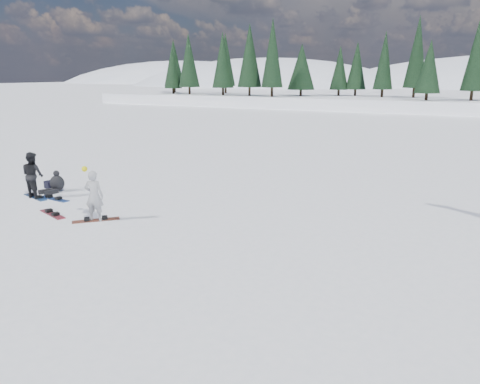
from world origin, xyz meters
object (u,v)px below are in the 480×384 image
Objects in this scene: gear_bag at (50,185)px; snowboard_loose_b at (52,214)px; seated_rider at (56,183)px; snowboarder_woman at (94,196)px; snowboarder_man at (33,175)px; snowboard_loose_c at (54,199)px.

gear_bag reaches higher than snowboard_loose_b.
gear_bag is at bearing 171.62° from seated_rider.
snowboarder_woman is 2.01m from snowboard_loose_b.
gear_bag is at bearing 158.78° from snowboard_loose_b.
snowboarder_man is at bearing 170.41° from snowboard_loose_b.
snowboarder_woman is at bearing 24.11° from snowboard_loose_b.
snowboarder_man is 1.24m from snowboard_loose_c.
seated_rider is 0.72× the size of snowboard_loose_b.
snowboarder_woman is 1.22× the size of snowboard_loose_b.
snowboarder_woman is at bearing 169.77° from snowboarder_man.
snowboarder_woman is at bearing -15.76° from seated_rider.
snowboarder_man is 1.19× the size of snowboard_loose_b.
snowboard_loose_b is 2.14m from snowboard_loose_c.
snowboarder_woman reaches higher than snowboard_loose_b.
snowboarder_man reaches higher than snowboard_loose_b.
gear_bag is 0.30× the size of snowboard_loose_b.
seated_rider is at bearing -48.52° from snowboarder_woman.
snowboard_loose_b and snowboard_loose_c have the same top height.
seated_rider is 0.72× the size of snowboard_loose_c.
snowboarder_woman is 4.06× the size of gear_bag.
snowboarder_woman is 1.22× the size of snowboard_loose_c.
snowboard_loose_c is at bearing 155.94° from snowboard_loose_b.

